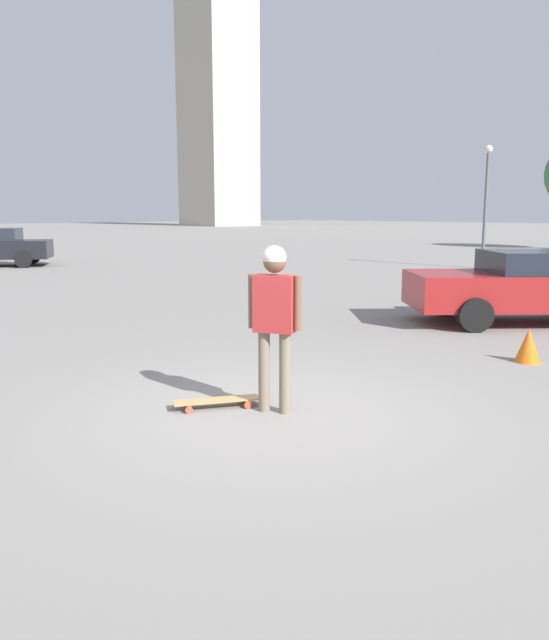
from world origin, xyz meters
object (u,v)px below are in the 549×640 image
person (274,309)px  skateboard (217,401)px  car_parked_near (539,285)px  traffic_cone (528,345)px

person → skateboard: person is taller
person → skateboard: bearing=-174.5°
person → car_parked_near: 7.26m
skateboard → car_parked_near: size_ratio=0.19×
person → traffic_cone: 4.23m
person → car_parked_near: person is taller
person → traffic_cone: (0.76, 4.08, -0.85)m
skateboard → car_parked_near: car_parked_near is taller
car_parked_near → skateboard: bearing=41.4°
person → skateboard: size_ratio=1.90×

